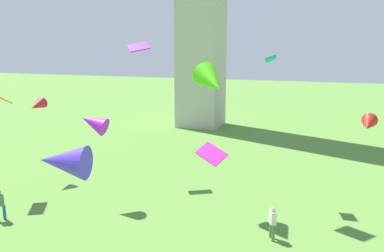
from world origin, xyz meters
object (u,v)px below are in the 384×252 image
Objects in this scene: kite_flying_1 at (37,105)px; kite_flying_8 at (212,81)px; kite_flying_2 at (211,154)px; kite_flying_10 at (271,59)px; person_4 at (0,203)px; kite_flying_7 at (139,47)px; kite_flying_0 at (93,123)px; kite_flying_6 at (63,161)px; kite_flying_11 at (368,124)px; person_0 at (272,221)px.

kite_flying_8 reaches higher than kite_flying_1.
kite_flying_2 is (15.18, -6.08, -0.64)m from kite_flying_1.
person_4 is at bearing -61.88° from kite_flying_10.
kite_flying_8 is (7.04, -4.63, -1.94)m from kite_flying_7.
kite_flying_0 is 6.97m from kite_flying_1.
kite_flying_0 is at bearing 52.96° from kite_flying_7.
kite_flying_7 reaches higher than kite_flying_8.
kite_flying_6 reaches higher than person_4.
kite_flying_8 is at bearing 178.20° from kite_flying_11.
kite_flying_6 is (7.08, -3.11, 4.03)m from person_4.
kite_flying_10 is (16.34, 2.45, 3.43)m from kite_flying_1.
kite_flying_7 is at bearing 20.51° from person_4.
kite_flying_6 reaches higher than person_0.
kite_flying_1 is at bearing -147.75° from kite_flying_6.
kite_flying_10 reaches higher than kite_flying_11.
kite_flying_0 is (3.55, 4.27, 4.10)m from person_4.
person_0 is at bearing 115.43° from kite_flying_6.
kite_flying_8 is at bearing 94.47° from kite_flying_0.
kite_flying_7 is 0.64× the size of kite_flying_8.
kite_flying_6 is at bearing 19.29° from kite_flying_0.
person_4 is (-14.81, -3.02, 0.02)m from person_0.
person_0 is at bearing -38.37° from person_4.
kite_flying_1 is 0.61× the size of kite_flying_6.
kite_flying_8 is 2.20× the size of kite_flying_11.
kite_flying_2 is 0.66× the size of kite_flying_6.
kite_flying_10 is (1.17, 8.53, 4.07)m from kite_flying_2.
kite_flying_0 is at bearing -69.66° from kite_flying_10.
kite_flying_7 reaches higher than person_0.
kite_flying_8 is (-1.56, 4.89, 2.87)m from kite_flying_2.
kite_flying_7 is (-8.60, 9.52, 4.80)m from kite_flying_2.
kite_flying_2 is at bearing -75.43° from person_0.
kite_flying_11 reaches higher than kite_flying_0.
kite_flying_0 is 15.39m from kite_flying_11.
kite_flying_6 is 9.83m from kite_flying_8.
kite_flying_1 reaches higher than kite_flying_2.
kite_flying_7 is at bearing -150.08° from person_0.
person_4 is at bearing 165.18° from kite_flying_8.
kite_flying_1 is 16.36m from kite_flying_2.
kite_flying_1 is (-2.93, 6.82, 4.50)m from person_4.
kite_flying_0 is 7.53m from kite_flying_7.
kite_flying_6 is 2.03× the size of kite_flying_10.
kite_flying_0 is at bearing 148.17° from kite_flying_8.
kite_flying_11 is (5.49, -5.34, -2.85)m from kite_flying_10.
kite_flying_1 reaches higher than kite_flying_0.
kite_flying_6 is (-5.17, -3.85, 0.17)m from kite_flying_2.
kite_flying_6 is 1.78× the size of kite_flying_11.
kite_flying_10 is at bearing -15.25° from person_4.
kite_flying_7 reaches higher than kite_flying_10.
kite_flying_6 is (10.01, -9.93, -0.47)m from kite_flying_1.
person_0 is 0.62× the size of kite_flying_8.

